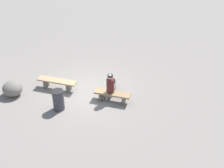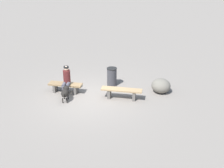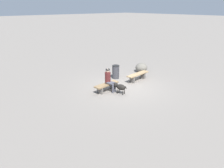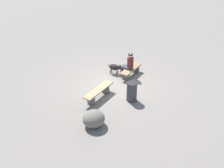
% 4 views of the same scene
% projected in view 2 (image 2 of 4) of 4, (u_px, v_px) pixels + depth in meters
% --- Properties ---
extents(ground, '(210.00, 210.00, 0.06)m').
position_uv_depth(ground, '(89.00, 98.00, 13.07)').
color(ground, gray).
extents(bench_left, '(1.83, 0.52, 0.48)m').
position_uv_depth(bench_left, '(122.00, 92.00, 12.82)').
color(bench_left, '#605B56').
rests_on(bench_left, ground).
extents(bench_right, '(1.58, 0.53, 0.44)m').
position_uv_depth(bench_right, '(65.00, 86.00, 13.43)').
color(bench_right, '#605B56').
rests_on(bench_right, ground).
extents(seated_person, '(0.40, 0.67, 1.31)m').
position_uv_depth(seated_person, '(66.00, 78.00, 13.15)').
color(seated_person, '#511E1E').
rests_on(seated_person, ground).
extents(dog, '(0.45, 0.84, 0.58)m').
position_uv_depth(dog, '(65.00, 92.00, 12.65)').
color(dog, black).
rests_on(dog, ground).
extents(trash_bin, '(0.49, 0.49, 0.90)m').
position_uv_depth(trash_bin, '(112.00, 77.00, 14.07)').
color(trash_bin, '#38383D').
rests_on(trash_bin, ground).
extents(boulder, '(1.05, 1.02, 0.66)m').
position_uv_depth(boulder, '(161.00, 86.00, 13.41)').
color(boulder, '#6B665B').
rests_on(boulder, ground).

